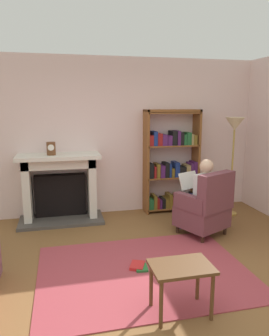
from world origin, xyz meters
The scene contains 11 objects.
ground centered at (0.00, 0.00, 0.00)m, with size 14.00×14.00×0.00m, color brown.
back_wall centered at (0.00, 2.55, 1.35)m, with size 5.60×0.10×2.70m, color beige.
area_rug centered at (0.00, 0.30, 0.01)m, with size 2.40×1.80×0.01m, color #A23C45.
fireplace centered at (-0.91, 2.30, 0.59)m, with size 1.36×0.64×1.12m.
mantel_clock centered at (-1.02, 2.20, 1.22)m, with size 0.14×0.14×0.21m.
bookshelf centered at (1.04, 2.33, 0.87)m, with size 0.98×0.32×1.82m.
armchair_reading centered at (1.16, 1.13, 0.42)m, with size 0.84×0.83×0.97m.
seated_reader centered at (1.11, 1.24, 0.62)m, with size 0.51×0.60×1.14m.
side_table centered at (0.14, -0.50, 0.40)m, with size 0.56×0.39×0.48m.
scattered_books centered at (-0.04, 0.38, 0.03)m, with size 0.23×0.27×0.04m.
floor_lamp centered at (1.99, 1.88, 1.44)m, with size 0.32×0.32×1.70m.
Camera 1 is at (-0.88, -3.00, 1.91)m, focal length 34.28 mm.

